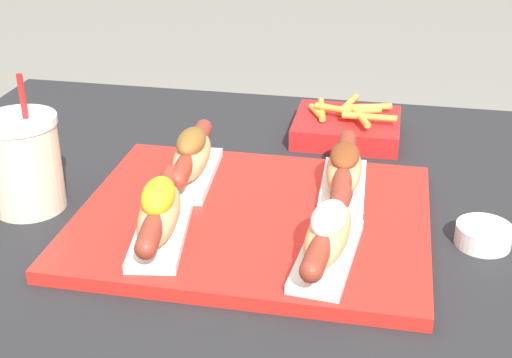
% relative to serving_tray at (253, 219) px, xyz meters
% --- Properties ---
extents(serving_tray, '(0.46, 0.37, 0.02)m').
position_rel_serving_tray_xyz_m(serving_tray, '(0.00, 0.00, 0.00)').
color(serving_tray, red).
rests_on(serving_tray, patio_table).
extents(hot_dog_0, '(0.08, 0.21, 0.08)m').
position_rel_serving_tray_xyz_m(hot_dog_0, '(-0.10, -0.08, 0.04)').
color(hot_dog_0, white).
rests_on(hot_dog_0, serving_tray).
extents(hot_dog_1, '(0.08, 0.21, 0.07)m').
position_rel_serving_tray_xyz_m(hot_dog_1, '(0.11, -0.09, 0.04)').
color(hot_dog_1, white).
rests_on(hot_dog_1, serving_tray).
extents(hot_dog_2, '(0.07, 0.21, 0.07)m').
position_rel_serving_tray_xyz_m(hot_dog_2, '(-0.11, 0.08, 0.04)').
color(hot_dog_2, white).
rests_on(hot_dog_2, serving_tray).
extents(hot_dog_3, '(0.07, 0.21, 0.07)m').
position_rel_serving_tray_xyz_m(hot_dog_3, '(0.11, 0.08, 0.04)').
color(hot_dog_3, white).
rests_on(hot_dog_3, serving_tray).
extents(sauce_bowl, '(0.07, 0.07, 0.03)m').
position_rel_serving_tray_xyz_m(sauce_bowl, '(0.29, 0.01, 0.01)').
color(sauce_bowl, white).
rests_on(sauce_bowl, patio_table).
extents(drink_cup, '(0.10, 0.10, 0.19)m').
position_rel_serving_tray_xyz_m(drink_cup, '(-0.31, -0.01, 0.06)').
color(drink_cup, beige).
rests_on(drink_cup, patio_table).
extents(fries_basket, '(0.17, 0.16, 0.06)m').
position_rel_serving_tray_xyz_m(fries_basket, '(0.10, 0.32, 0.01)').
color(fries_basket, red).
rests_on(fries_basket, patio_table).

